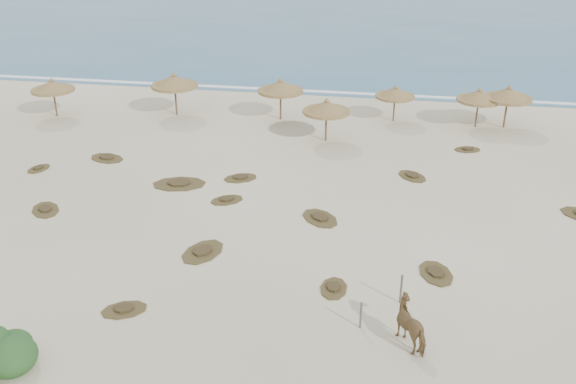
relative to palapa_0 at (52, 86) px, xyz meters
The scene contains 25 objects.
ground 24.89m from the palapa_0, 43.89° to the right, with size 160.00×160.00×0.00m, color beige.
foam_line 20.03m from the palapa_0, 26.23° to the left, with size 70.00×0.60×0.01m, color white.
palapa_0 is the anchor object (origin of this frame).
palapa_1 8.17m from the palapa_0, 12.14° to the left, with size 3.67×3.67×2.98m.
palapa_2 15.34m from the palapa_0, ahead, with size 3.80×3.80×2.86m.
palapa_3 18.75m from the palapa_0, ahead, with size 3.84×3.84×2.73m.
palapa_4 22.91m from the palapa_0, ahead, with size 3.30×3.30×2.46m.
palapa_5 28.16m from the palapa_0, ahead, with size 3.58×3.58×2.64m.
palapa_6 29.98m from the palapa_0, ahead, with size 3.24×3.24×2.85m.
horse 31.54m from the palapa_0, 40.71° to the right, with size 0.85×1.86×1.57m, color brown.
fence_post_near 29.82m from the palapa_0, 42.11° to the right, with size 0.08×0.08×1.07m, color brown.
fence_post_far 29.74m from the palapa_0, 37.82° to the right, with size 0.09×0.09×1.23m, color brown.
scrub_0 14.99m from the palapa_0, 64.23° to the right, with size 2.13×2.28×0.16m.
scrub_1 15.26m from the palapa_0, 38.36° to the right, with size 3.13×2.38×0.16m.
scrub_2 18.49m from the palapa_0, 36.17° to the right, with size 2.00×1.86×0.16m.
scrub_3 23.11m from the palapa_0, 31.39° to the right, with size 2.46×2.55×0.16m.
scrub_4 29.62m from the palapa_0, 32.69° to the right, with size 1.79×2.26×0.16m.
scrub_6 9.62m from the palapa_0, 45.29° to the right, with size 2.45×1.99×0.16m.
scrub_7 24.85m from the palapa_0, 14.74° to the right, with size 2.07×2.17×0.16m.
scrub_8 9.66m from the palapa_0, 68.11° to the right, with size 1.27×1.63×0.16m.
scrub_9 22.03m from the palapa_0, 46.50° to the right, with size 2.13×2.62×0.16m.
scrub_10 27.34m from the palapa_0, ahead, with size 1.79×1.42×0.16m.
scrub_11 24.55m from the palapa_0, 56.65° to the right, with size 2.00×1.74×0.16m.
scrub_12 27.49m from the palapa_0, 40.29° to the right, with size 1.07×1.62×0.16m.
scrub_13 17.05m from the palapa_0, 28.59° to the right, with size 2.16×1.92×0.16m.
Camera 1 is at (4.83, -21.41, 14.05)m, focal length 40.00 mm.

